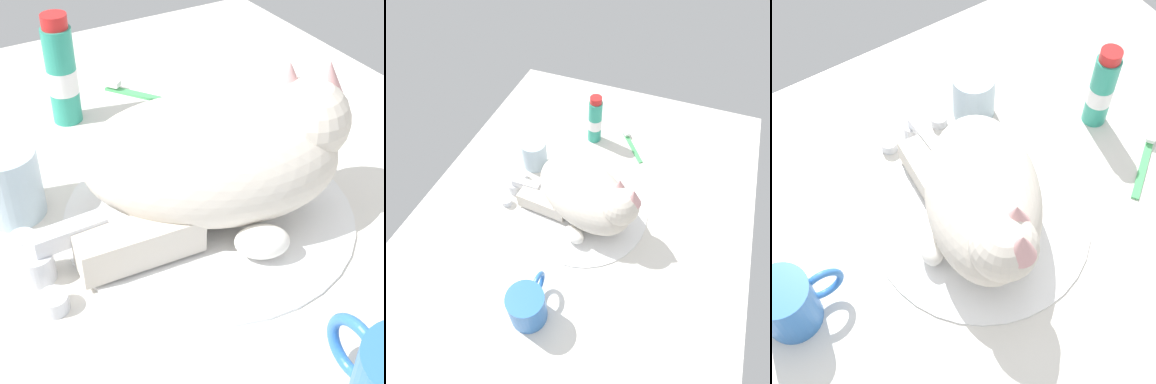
{
  "view_description": "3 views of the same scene",
  "coord_description": "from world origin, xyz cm",
  "views": [
    {
      "loc": [
        -42.5,
        26.67,
        42.57
      ],
      "look_at": [
        -0.26,
        2.28,
        4.1
      ],
      "focal_mm": 54.74,
      "sensor_mm": 36.0,
      "label": 1
    },
    {
      "loc": [
        -50.9,
        -17.52,
        73.87
      ],
      "look_at": [
        1.75,
        2.24,
        4.9
      ],
      "focal_mm": 33.14,
      "sensor_mm": 36.0,
      "label": 2
    },
    {
      "loc": [
        -25.71,
        -34.62,
        74.23
      ],
      "look_at": [
        -1.15,
        3.0,
        5.32
      ],
      "focal_mm": 53.74,
      "sensor_mm": 36.0,
      "label": 3
    }
  ],
  "objects": [
    {
      "name": "ground_plane",
      "position": [
        0.0,
        0.0,
        -1.5
      ],
      "size": [
        110.0,
        82.5,
        3.0
      ],
      "primitive_type": "cube",
      "color": "silver"
    },
    {
      "name": "sink_basin",
      "position": [
        0.0,
        0.0,
        0.35
      ],
      "size": [
        32.35,
        32.35,
        0.71
      ],
      "primitive_type": "cylinder",
      "color": "white",
      "rests_on": "ground_plane"
    },
    {
      "name": "faucet",
      "position": [
        0.0,
        18.51,
        2.15
      ],
      "size": [
        12.19,
        9.24,
        5.14
      ],
      "color": "silver",
      "rests_on": "ground_plane"
    },
    {
      "name": "cat",
      "position": [
        -0.63,
        -1.06,
        7.74
      ],
      "size": [
        26.51,
        32.11,
        16.18
      ],
      "color": "beige",
      "rests_on": "sink_basin"
    },
    {
      "name": "rinse_cup",
      "position": [
        11.0,
        18.72,
        4.06
      ],
      "size": [
        7.01,
        7.01,
        8.13
      ],
      "color": "silver",
      "rests_on": "ground_plane"
    },
    {
      "name": "toothpaste_bottle",
      "position": [
        27.06,
        6.42,
        7.07
      ],
      "size": [
        4.07,
        4.07,
        15.1
      ],
      "color": "teal",
      "rests_on": "ground_plane"
    },
    {
      "name": "toothbrush",
      "position": [
        27.98,
        -5.09,
        0.53
      ],
      "size": [
        11.45,
        8.78,
        1.6
      ],
      "color": "#4CB266",
      "rests_on": "ground_plane"
    }
  ]
}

